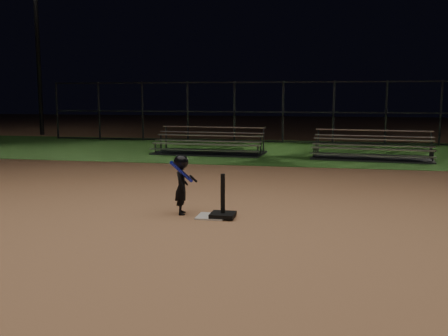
% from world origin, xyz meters
% --- Properties ---
extents(ground, '(80.00, 80.00, 0.00)m').
position_xyz_m(ground, '(0.00, 0.00, 0.00)').
color(ground, '#AB754D').
rests_on(ground, ground).
extents(grass_strip, '(60.00, 8.00, 0.01)m').
position_xyz_m(grass_strip, '(0.00, 10.00, 0.01)').
color(grass_strip, '#244E19').
rests_on(grass_strip, ground).
extents(home_plate, '(0.45, 0.45, 0.02)m').
position_xyz_m(home_plate, '(0.00, 0.00, 0.01)').
color(home_plate, beige).
rests_on(home_plate, ground).
extents(batting_tee, '(0.38, 0.38, 0.68)m').
position_xyz_m(batting_tee, '(0.19, -0.02, 0.14)').
color(batting_tee, black).
rests_on(batting_tee, home_plate).
extents(child_batter, '(0.40, 0.60, 0.98)m').
position_xyz_m(child_batter, '(-0.52, 0.12, 0.52)').
color(child_batter, black).
rests_on(child_batter, ground).
extents(bleacher_left, '(3.67, 1.94, 0.88)m').
position_xyz_m(bleacher_left, '(-2.04, 8.59, 0.18)').
color(bleacher_left, silver).
rests_on(bleacher_left, ground).
extents(bleacher_right, '(3.69, 2.09, 0.86)m').
position_xyz_m(bleacher_right, '(3.12, 8.23, 0.18)').
color(bleacher_right, '#B6B6BB').
rests_on(bleacher_right, ground).
extents(backstop_fence, '(20.08, 0.08, 2.50)m').
position_xyz_m(backstop_fence, '(0.00, 13.00, 1.25)').
color(backstop_fence, '#38383D').
rests_on(backstop_fence, ground).
extents(light_pole_left, '(0.90, 0.53, 8.30)m').
position_xyz_m(light_pole_left, '(-12.00, 14.94, 4.95)').
color(light_pole_left, '#2D2D30').
rests_on(light_pole_left, ground).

